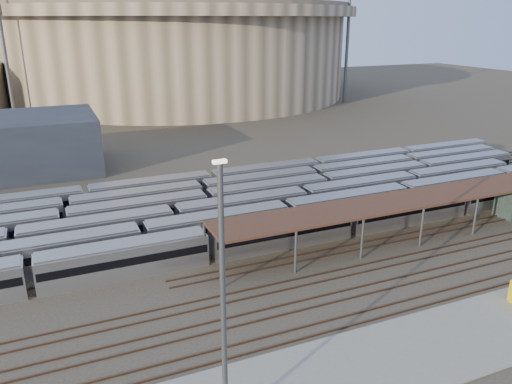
{
  "coord_description": "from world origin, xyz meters",
  "views": [
    {
      "loc": [
        -22.55,
        -41.86,
        26.33
      ],
      "look_at": [
        0.48,
        12.0,
        5.94
      ],
      "focal_mm": 35.0,
      "sensor_mm": 36.0,
      "label": 1
    }
  ],
  "objects": [
    {
      "name": "floodlight_3",
      "position": [
        -10.0,
        160.0,
        20.65
      ],
      "size": [
        4.0,
        1.0,
        38.4
      ],
      "color": "#515156",
      "rests_on": "ground"
    },
    {
      "name": "ground",
      "position": [
        0.0,
        0.0,
        0.0
      ],
      "size": [
        420.0,
        420.0,
        0.0
      ],
      "primitive_type": "plane",
      "color": "#383026",
      "rests_on": "ground"
    },
    {
      "name": "floodlight_2",
      "position": [
        70.0,
        100.0,
        20.65
      ],
      "size": [
        4.0,
        1.0,
        38.4
      ],
      "color": "#515156",
      "rests_on": "ground"
    },
    {
      "name": "empty_tracks",
      "position": [
        0.0,
        -5.0,
        0.09
      ],
      "size": [
        170.0,
        9.62,
        0.18
      ],
      "color": "#4C3323",
      "rests_on": "ground"
    },
    {
      "name": "stadium",
      "position": [
        25.0,
        140.0,
        16.47
      ],
      "size": [
        124.0,
        124.0,
        32.5
      ],
      "color": "tan",
      "rests_on": "ground"
    },
    {
      "name": "subway_trains",
      "position": [
        -2.8,
        18.5,
        1.8
      ],
      "size": [
        125.91,
        23.9,
        3.6
      ],
      "color": "#ABABB0",
      "rests_on": "ground"
    },
    {
      "name": "floodlight_0",
      "position": [
        -30.0,
        110.0,
        20.65
      ],
      "size": [
        4.0,
        1.0,
        38.4
      ],
      "color": "#515156",
      "rests_on": "ground"
    },
    {
      "name": "yard_light_pole",
      "position": [
        -13.88,
        -16.42,
        9.63
      ],
      "size": [
        0.81,
        0.36,
        18.7
      ],
      "color": "#515156",
      "rests_on": "apron"
    },
    {
      "name": "apron",
      "position": [
        -5.0,
        -15.0,
        0.1
      ],
      "size": [
        50.0,
        9.0,
        0.2
      ],
      "primitive_type": "cube",
      "color": "gray",
      "rests_on": "ground"
    },
    {
      "name": "inspection_shed",
      "position": [
        22.0,
        4.0,
        4.98
      ],
      "size": [
        60.3,
        6.0,
        5.3
      ],
      "color": "#515156",
      "rests_on": "ground"
    }
  ]
}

